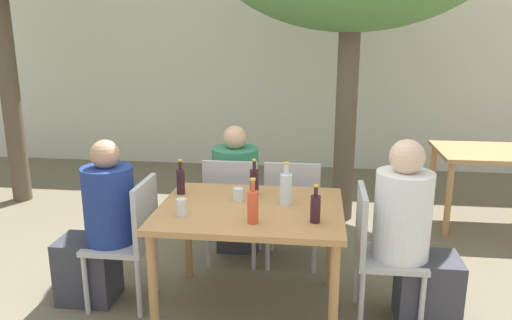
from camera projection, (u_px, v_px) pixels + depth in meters
The scene contains 18 objects.
ground_plane at pixel (251, 309), 3.56m from camera, with size 30.00×30.00×0.00m, color #706651.
cafe_building_wall at pixel (288, 69), 6.97m from camera, with size 10.00×0.08×2.80m.
dining_table_front at pixel (251, 219), 3.38m from camera, with size 1.24×0.98×0.77m.
dining_table_back at pixel (493, 161), 4.95m from camera, with size 1.09×0.84×0.77m.
patio_chair_0 at pixel (131, 234), 3.52m from camera, with size 0.44×0.44×0.92m.
patio_chair_1 at pixel (377, 247), 3.32m from camera, with size 0.44×0.44×0.92m.
patio_chair_2 at pixel (233, 204), 4.14m from camera, with size 0.44×0.44×0.92m.
patio_chair_3 at pixel (292, 206), 4.08m from camera, with size 0.44×0.44×0.92m.
person_seated_0 at pixel (99, 231), 3.55m from camera, with size 0.58×0.35×1.21m.
person_seated_1 at pixel (413, 242), 3.28m from camera, with size 0.58×0.37×1.27m.
person_seated_2 at pixel (237, 195), 4.37m from camera, with size 0.39×0.60×1.16m.
soda_bottle_0 at pixel (253, 206), 3.06m from camera, with size 0.07×0.07×0.29m.
wine_bottle_1 at pixel (181, 181), 3.61m from camera, with size 0.06×0.06×0.26m.
wine_bottle_2 at pixel (254, 181), 3.58m from camera, with size 0.06×0.06×0.27m.
water_bottle_3 at pixel (286, 188), 3.38m from camera, with size 0.08×0.08×0.30m.
wine_bottle_4 at pixel (315, 208), 3.07m from camera, with size 0.06×0.06×0.24m.
drinking_glass_0 at pixel (238, 194), 3.47m from camera, with size 0.07×0.07×0.09m.
drinking_glass_1 at pixel (181, 207), 3.19m from camera, with size 0.06×0.06×0.11m.
Camera 1 is at (0.43, -3.14, 1.93)m, focal length 35.00 mm.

